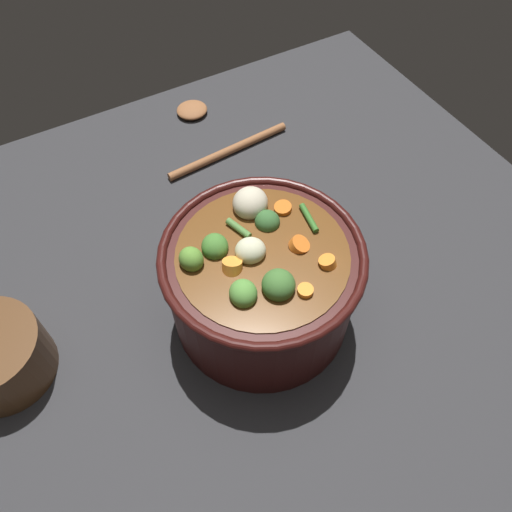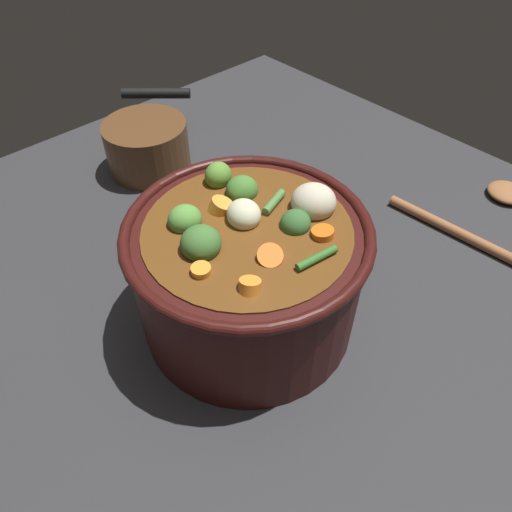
{
  "view_description": "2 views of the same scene",
  "coord_description": "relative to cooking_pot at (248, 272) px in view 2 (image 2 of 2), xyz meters",
  "views": [
    {
      "loc": [
        0.18,
        0.31,
        0.64
      ],
      "look_at": [
        -0.0,
        -0.02,
        0.12
      ],
      "focal_mm": 34.95,
      "sensor_mm": 36.0,
      "label": 1
    },
    {
      "loc": [
        -0.27,
        0.24,
        0.47
      ],
      "look_at": [
        -0.02,
        0.0,
        0.12
      ],
      "focal_mm": 33.64,
      "sensor_mm": 36.0,
      "label": 2
    }
  ],
  "objects": [
    {
      "name": "ground_plane",
      "position": [
        -0.0,
        0.0,
        -0.08
      ],
      "size": [
        1.1,
        1.1,
        0.0
      ],
      "primitive_type": "plane",
      "color": "#2D2D30"
    },
    {
      "name": "cooking_pot",
      "position": [
        0.0,
        0.0,
        0.0
      ],
      "size": [
        0.26,
        0.26,
        0.17
      ],
      "color": "#38110F",
      "rests_on": "ground_plane"
    },
    {
      "name": "wooden_spoon",
      "position": [
        -0.11,
        -0.39,
        -0.07
      ],
      "size": [
        0.25,
        0.19,
        0.02
      ],
      "color": "#975E37",
      "rests_on": "ground_plane"
    },
    {
      "name": "small_saucepan",
      "position": [
        0.35,
        -0.09,
        -0.04
      ],
      "size": [
        0.21,
        0.2,
        0.08
      ],
      "color": "brown",
      "rests_on": "ground_plane"
    }
  ]
}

